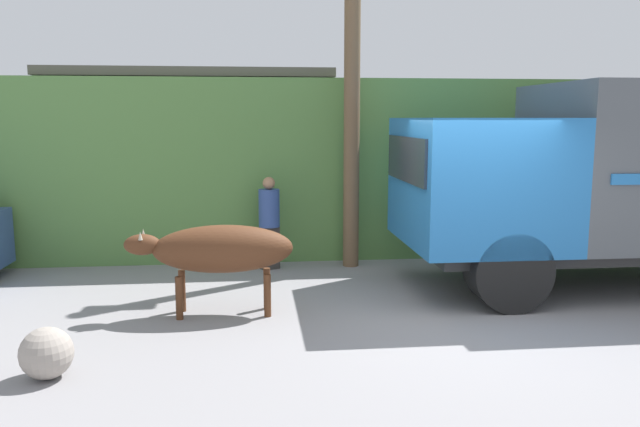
{
  "coord_description": "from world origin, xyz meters",
  "views": [
    {
      "loc": [
        -2.58,
        -7.36,
        2.52
      ],
      "look_at": [
        -1.69,
        0.94,
        1.24
      ],
      "focal_mm": 35.0,
      "sensor_mm": 36.0,
      "label": 1
    }
  ],
  "objects": [
    {
      "name": "roadside_rock",
      "position": [
        -4.61,
        -1.33,
        0.26
      ],
      "size": [
        0.51,
        0.51,
        0.51
      ],
      "color": "gray",
      "rests_on": "ground_plane"
    },
    {
      "name": "ground_plane",
      "position": [
        0.0,
        0.0,
        0.0
      ],
      "size": [
        60.0,
        60.0,
        0.0
      ],
      "primitive_type": "plane",
      "color": "gray"
    },
    {
      "name": "utility_pole",
      "position": [
        -0.93,
        3.04,
        3.13
      ],
      "size": [
        0.9,
        0.27,
        6.06
      ],
      "color": "brown",
      "rests_on": "ground_plane"
    },
    {
      "name": "hillside_embankment",
      "position": [
        0.0,
        6.01,
        1.6
      ],
      "size": [
        32.0,
        5.17,
        3.21
      ],
      "color": "#568442",
      "rests_on": "ground_plane"
    },
    {
      "name": "building_backdrop",
      "position": [
        -3.7,
        5.03,
        1.71
      ],
      "size": [
        5.18,
        2.7,
        3.4
      ],
      "color": "#B2BCAD",
      "rests_on": "ground_plane"
    },
    {
      "name": "pedestrian_on_hill",
      "position": [
        -2.33,
        2.96,
        0.85
      ],
      "size": [
        0.47,
        0.47,
        1.56
      ],
      "rotation": [
        0.0,
        0.0,
        3.63
      ],
      "color": "#38332D",
      "rests_on": "ground_plane"
    },
    {
      "name": "brown_cow",
      "position": [
        -3.02,
        0.55,
        0.85
      ],
      "size": [
        2.14,
        0.62,
        1.17
      ],
      "rotation": [
        0.0,
        0.0,
        -0.17
      ],
      "color": "#512D19",
      "rests_on": "ground_plane"
    }
  ]
}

